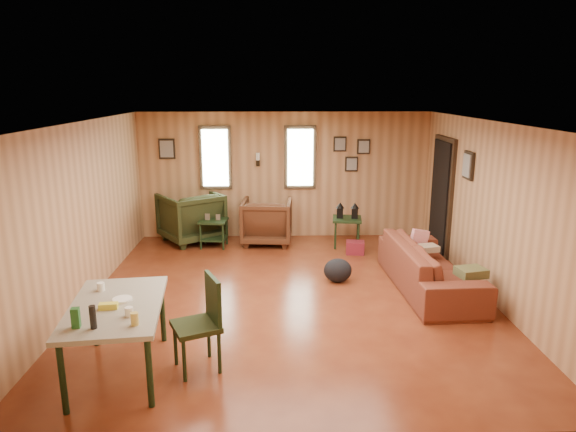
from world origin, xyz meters
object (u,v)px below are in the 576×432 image
at_px(end_table, 214,228).
at_px(sofa, 430,259).
at_px(dining_table, 116,311).
at_px(side_table, 347,217).
at_px(recliner_brown, 267,219).
at_px(recliner_green, 191,215).

bearing_deg(end_table, sofa, -32.52).
relative_size(end_table, dining_table, 0.40).
bearing_deg(side_table, end_table, 179.43).
distance_m(recliner_brown, recliner_green, 1.44).
bearing_deg(recliner_brown, dining_table, 76.47).
distance_m(side_table, dining_table, 5.15).
distance_m(sofa, side_table, 2.28).
xyz_separation_m(sofa, side_table, (-0.89, 2.10, 0.10)).
xyz_separation_m(end_table, side_table, (2.43, -0.02, 0.21)).
bearing_deg(recliner_green, end_table, 104.98).
height_order(recliner_brown, side_table, recliner_brown).
xyz_separation_m(recliner_green, dining_table, (-0.01, -4.67, 0.17)).
relative_size(side_table, dining_table, 0.53).
bearing_deg(recliner_green, side_table, 136.76).
bearing_deg(sofa, recliner_brown, 42.79).
distance_m(recliner_green, dining_table, 4.67).
distance_m(recliner_green, end_table, 0.63).
height_order(recliner_brown, recliner_green, recliner_green).
distance_m(recliner_brown, side_table, 1.49).
height_order(sofa, recliner_brown, recliner_brown).
distance_m(sofa, recliner_brown, 3.32).
bearing_deg(end_table, recliner_green, 140.14).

